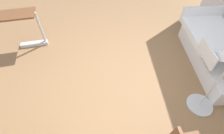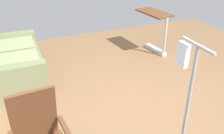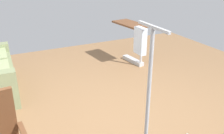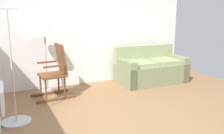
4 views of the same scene
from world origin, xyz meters
name	(u,v)px [view 2 (image 2 of 4)]	position (x,y,z in m)	size (l,w,h in m)	color
ground_plane	(156,110)	(0.00, 0.00, 0.00)	(6.90, 6.90, 0.00)	olive
couch	(14,63)	(1.71, 1.79, 0.31)	(1.61, 0.87, 0.85)	#737D57
overbed_table	(156,27)	(1.85, -1.08, 0.53)	(0.87, 0.50, 0.84)	#B2B5BA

